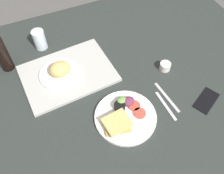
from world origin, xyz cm
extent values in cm
cube|color=#282D2B|center=(0.00, 0.00, -1.50)|extent=(190.00, 150.00, 3.00)
cube|color=#B2B2AD|center=(-14.22, 22.02, 0.80)|extent=(47.10, 35.92, 1.60)
cylinder|color=white|center=(-18.18, 22.02, 2.30)|extent=(20.48, 20.48, 1.40)
ellipsoid|color=#DBB266|center=(-17.59, 21.54, 6.53)|extent=(10.37, 8.95, 7.07)
cylinder|color=white|center=(1.74, -12.56, 0.80)|extent=(27.91, 27.91, 1.60)
cube|color=tan|center=(-3.84, -15.08, 2.30)|extent=(12.58, 11.03, 1.40)
cube|color=#B2C66B|center=(-3.84, -15.08, 3.50)|extent=(12.04, 10.30, 1.00)
cube|color=#DBB266|center=(-3.84, -15.08, 4.70)|extent=(11.97, 10.22, 1.40)
cylinder|color=#D14738|center=(8.02, -13.96, 2.00)|extent=(5.60, 5.60, 0.80)
cylinder|color=#D14738|center=(7.60, -9.49, 2.00)|extent=(5.60, 5.60, 0.80)
cylinder|color=black|center=(1.04, -7.68, 3.10)|extent=(5.20, 5.20, 3.00)
cylinder|color=#EFEACC|center=(1.04, -7.68, 4.20)|extent=(4.26, 4.26, 0.60)
ellipsoid|color=#729E4C|center=(3.13, -5.87, 3.40)|extent=(6.00, 4.80, 3.60)
ellipsoid|color=#6B2D47|center=(5.64, -6.98, 3.40)|extent=(6.00, 4.80, 3.60)
cylinder|color=silver|center=(-21.56, 47.14, 5.58)|extent=(6.71, 6.71, 11.15)
cylinder|color=black|center=(-41.25, 39.37, 9.66)|extent=(6.40, 6.40, 19.32)
cylinder|color=silver|center=(33.05, 5.29, 2.00)|extent=(5.60, 5.60, 4.00)
cube|color=#B7B7BC|center=(21.74, -14.56, 0.25)|extent=(1.74, 17.02, 0.50)
cube|color=#B7B7BC|center=(24.74, -10.56, 0.25)|extent=(3.07, 19.05, 0.50)
cube|color=black|center=(40.84, -19.90, 0.40)|extent=(16.10, 12.95, 0.80)
camera|label=1|loc=(-25.18, -58.24, 96.22)|focal=38.62mm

